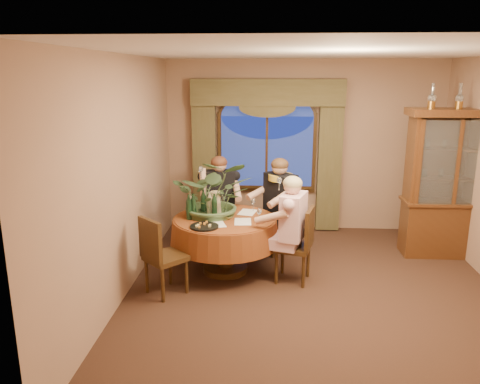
# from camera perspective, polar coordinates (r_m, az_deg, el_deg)

# --- Properties ---
(floor) EXTENTS (5.00, 5.00, 0.00)m
(floor) POSITION_cam_1_polar(r_m,az_deg,el_deg) (5.85, 8.91, -12.09)
(floor) COLOR black
(floor) RESTS_ON ground
(wall_back) EXTENTS (4.50, 0.00, 4.50)m
(wall_back) POSITION_cam_1_polar(r_m,az_deg,el_deg) (7.83, 7.70, 5.51)
(wall_back) COLOR #906D56
(wall_back) RESTS_ON ground
(ceiling) EXTENTS (5.00, 5.00, 0.00)m
(ceiling) POSITION_cam_1_polar(r_m,az_deg,el_deg) (5.25, 10.14, 16.46)
(ceiling) COLOR white
(ceiling) RESTS_ON wall_back
(window) EXTENTS (1.62, 0.10, 1.32)m
(window) POSITION_cam_1_polar(r_m,az_deg,el_deg) (7.75, 3.27, 4.79)
(window) COLOR navy
(window) RESTS_ON wall_back
(arched_transom) EXTENTS (1.60, 0.06, 0.44)m
(arched_transom) POSITION_cam_1_polar(r_m,az_deg,el_deg) (7.66, 3.35, 10.55)
(arched_transom) COLOR navy
(arched_transom) RESTS_ON wall_back
(drapery_left) EXTENTS (0.38, 0.14, 2.32)m
(drapery_left) POSITION_cam_1_polar(r_m,az_deg,el_deg) (7.80, -4.36, 3.93)
(drapery_left) COLOR #474021
(drapery_left) RESTS_ON floor
(drapery_right) EXTENTS (0.38, 0.14, 2.32)m
(drapery_right) POSITION_cam_1_polar(r_m,az_deg,el_deg) (7.79, 10.87, 3.70)
(drapery_right) COLOR #474021
(drapery_right) RESTS_ON floor
(swag_valance) EXTENTS (2.45, 0.16, 0.42)m
(swag_valance) POSITION_cam_1_polar(r_m,az_deg,el_deg) (7.57, 3.37, 12.02)
(swag_valance) COLOR #474021
(swag_valance) RESTS_ON wall_back
(dining_table) EXTENTS (1.47, 1.47, 0.75)m
(dining_table) POSITION_cam_1_polar(r_m,az_deg,el_deg) (6.23, -1.85, -6.44)
(dining_table) COLOR maroon
(dining_table) RESTS_ON floor
(china_cabinet) EXTENTS (1.31, 0.52, 2.11)m
(china_cabinet) POSITION_cam_1_polar(r_m,az_deg,el_deg) (7.25, 24.20, 0.88)
(china_cabinet) COLOR #3E1F0D
(china_cabinet) RESTS_ON floor
(oil_lamp_left) EXTENTS (0.11, 0.11, 0.34)m
(oil_lamp_left) POSITION_cam_1_polar(r_m,az_deg,el_deg) (6.96, 22.38, 10.79)
(oil_lamp_left) COLOR #A5722D
(oil_lamp_left) RESTS_ON china_cabinet
(oil_lamp_center) EXTENTS (0.11, 0.11, 0.34)m
(oil_lamp_center) POSITION_cam_1_polar(r_m,az_deg,el_deg) (7.09, 25.23, 10.55)
(oil_lamp_center) COLOR #A5722D
(oil_lamp_center) RESTS_ON china_cabinet
(chair_right) EXTENTS (0.51, 0.51, 0.96)m
(chair_right) POSITION_cam_1_polar(r_m,az_deg,el_deg) (5.97, 6.49, -6.43)
(chair_right) COLOR black
(chair_right) RESTS_ON floor
(chair_back_right) EXTENTS (0.59, 0.59, 0.96)m
(chair_back_right) POSITION_cam_1_polar(r_m,az_deg,el_deg) (6.89, 3.82, -3.49)
(chair_back_right) COLOR black
(chair_back_right) RESTS_ON floor
(chair_back) EXTENTS (0.50, 0.50, 0.96)m
(chair_back) POSITION_cam_1_polar(r_m,az_deg,el_deg) (7.10, -2.89, -2.93)
(chair_back) COLOR black
(chair_back) RESTS_ON floor
(chair_front_left) EXTENTS (0.59, 0.59, 0.96)m
(chair_front_left) POSITION_cam_1_polar(r_m,az_deg,el_deg) (5.67, -9.05, -7.65)
(chair_front_left) COLOR black
(chair_front_left) RESTS_ON floor
(person_pink) EXTENTS (0.59, 0.61, 1.38)m
(person_pink) POSITION_cam_1_polar(r_m,az_deg,el_deg) (5.84, 6.47, -4.68)
(person_pink) COLOR #D6A6AC
(person_pink) RESTS_ON floor
(person_back) EXTENTS (0.58, 0.55, 1.41)m
(person_back) POSITION_cam_1_polar(r_m,az_deg,el_deg) (6.98, -2.54, -1.27)
(person_back) COLOR black
(person_back) RESTS_ON floor
(person_scarf) EXTENTS (0.70, 0.70, 1.44)m
(person_scarf) POSITION_cam_1_polar(r_m,az_deg,el_deg) (6.71, 4.89, -1.86)
(person_scarf) COLOR black
(person_scarf) RESTS_ON floor
(stoneware_vase) EXTENTS (0.17, 0.17, 0.31)m
(stoneware_vase) POSITION_cam_1_polar(r_m,az_deg,el_deg) (6.23, -3.04, -1.32)
(stoneware_vase) COLOR tan
(stoneware_vase) RESTS_ON dining_table
(centerpiece_plant) EXTENTS (1.03, 1.15, 0.89)m
(centerpiece_plant) POSITION_cam_1_polar(r_m,az_deg,el_deg) (6.08, -3.16, 3.05)
(centerpiece_plant) COLOR #3E5935
(centerpiece_plant) RESTS_ON dining_table
(olive_bowl) EXTENTS (0.14, 0.14, 0.04)m
(olive_bowl) POSITION_cam_1_polar(r_m,az_deg,el_deg) (6.05, -1.63, -3.10)
(olive_bowl) COLOR #50572C
(olive_bowl) RESTS_ON dining_table
(cheese_platter) EXTENTS (0.35, 0.35, 0.02)m
(cheese_platter) POSITION_cam_1_polar(r_m,az_deg,el_deg) (5.75, -4.37, -4.22)
(cheese_platter) COLOR black
(cheese_platter) RESTS_ON dining_table
(wine_bottle_0) EXTENTS (0.07, 0.07, 0.33)m
(wine_bottle_0) POSITION_cam_1_polar(r_m,az_deg,el_deg) (6.11, -3.72, -1.55)
(wine_bottle_0) COLOR tan
(wine_bottle_0) RESTS_ON dining_table
(wine_bottle_1) EXTENTS (0.07, 0.07, 0.33)m
(wine_bottle_1) POSITION_cam_1_polar(r_m,az_deg,el_deg) (6.19, -6.10, -1.41)
(wine_bottle_1) COLOR tan
(wine_bottle_1) RESTS_ON dining_table
(wine_bottle_2) EXTENTS (0.07, 0.07, 0.33)m
(wine_bottle_2) POSITION_cam_1_polar(r_m,az_deg,el_deg) (6.26, -4.48, -1.17)
(wine_bottle_2) COLOR black
(wine_bottle_2) RESTS_ON dining_table
(wine_bottle_3) EXTENTS (0.07, 0.07, 0.33)m
(wine_bottle_3) POSITION_cam_1_polar(r_m,az_deg,el_deg) (6.07, -5.72, -1.72)
(wine_bottle_3) COLOR black
(wine_bottle_3) RESTS_ON dining_table
(wine_bottle_4) EXTENTS (0.07, 0.07, 0.33)m
(wine_bottle_4) POSITION_cam_1_polar(r_m,az_deg,el_deg) (6.04, -3.13, -1.74)
(wine_bottle_4) COLOR black
(wine_bottle_4) RESTS_ON dining_table
(wine_bottle_5) EXTENTS (0.07, 0.07, 0.33)m
(wine_bottle_5) POSITION_cam_1_polar(r_m,az_deg,el_deg) (6.03, -6.25, -1.82)
(wine_bottle_5) COLOR black
(wine_bottle_5) RESTS_ON dining_table
(tasting_paper_0) EXTENTS (0.23, 0.31, 0.00)m
(tasting_paper_0) POSITION_cam_1_polar(r_m,az_deg,el_deg) (5.94, 0.34, -3.63)
(tasting_paper_0) COLOR white
(tasting_paper_0) RESTS_ON dining_table
(tasting_paper_1) EXTENTS (0.27, 0.34, 0.00)m
(tasting_paper_1) POSITION_cam_1_polar(r_m,az_deg,el_deg) (6.33, 0.91, -2.49)
(tasting_paper_1) COLOR white
(tasting_paper_1) RESTS_ON dining_table
(tasting_paper_2) EXTENTS (0.29, 0.35, 0.00)m
(tasting_paper_2) POSITION_cam_1_polar(r_m,az_deg,el_deg) (5.86, -2.94, -3.91)
(tasting_paper_2) COLOR white
(tasting_paper_2) RESTS_ON dining_table
(wine_glass_person_pink) EXTENTS (0.07, 0.07, 0.18)m
(wine_glass_person_pink) POSITION_cam_1_polar(r_m,az_deg,el_deg) (5.92, 2.37, -2.83)
(wine_glass_person_pink) COLOR silver
(wine_glass_person_pink) RESTS_ON dining_table
(wine_glass_person_back) EXTENTS (0.07, 0.07, 0.18)m
(wine_glass_person_back) POSITION_cam_1_polar(r_m,az_deg,el_deg) (6.54, -2.26, -1.15)
(wine_glass_person_back) COLOR silver
(wine_glass_person_back) RESTS_ON dining_table
(wine_glass_person_scarf) EXTENTS (0.07, 0.07, 0.18)m
(wine_glass_person_scarf) POSITION_cam_1_polar(r_m,az_deg,el_deg) (6.36, 1.61, -1.59)
(wine_glass_person_scarf) COLOR silver
(wine_glass_person_scarf) RESTS_ON dining_table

